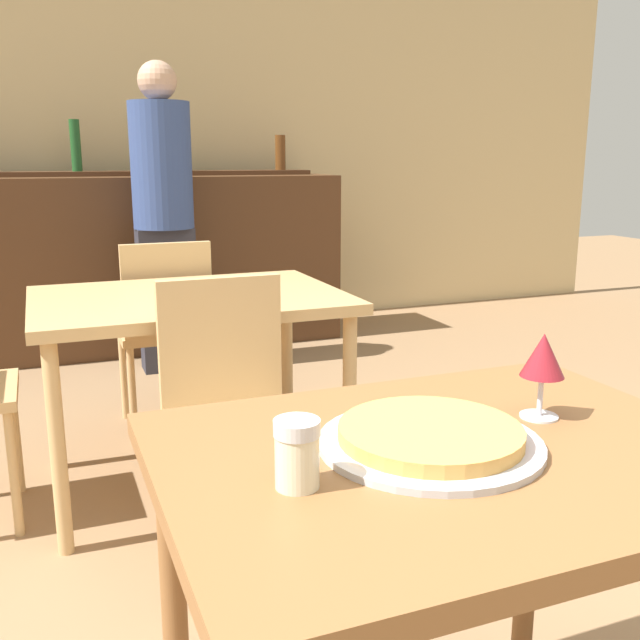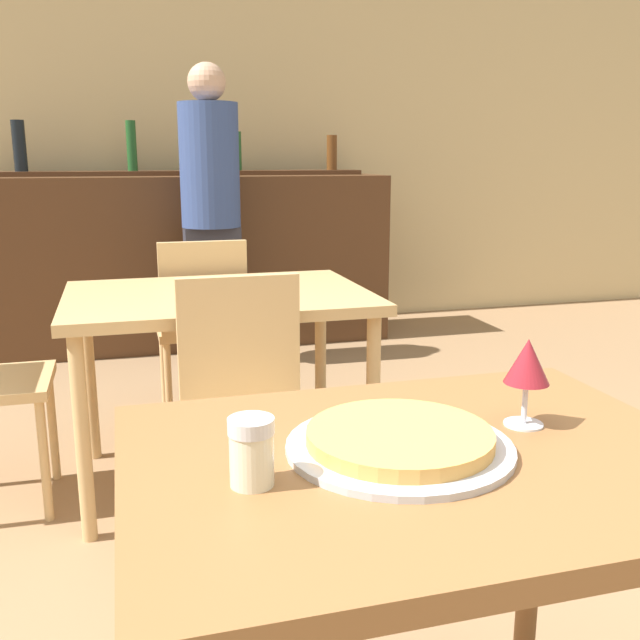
% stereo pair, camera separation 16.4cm
% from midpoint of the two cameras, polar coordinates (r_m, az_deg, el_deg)
% --- Properties ---
extents(wall_back, '(8.00, 0.05, 2.80)m').
position_cam_midpoint_polar(wall_back, '(5.27, -16.36, 14.24)').
color(wall_back, '#D1B784').
rests_on(wall_back, ground_plane).
extents(dining_table_near, '(0.96, 0.72, 0.77)m').
position_cam_midpoint_polar(dining_table_near, '(1.24, 6.46, -14.44)').
color(dining_table_near, brown).
rests_on(dining_table_near, ground_plane).
extents(dining_table_far, '(1.11, 0.81, 0.74)m').
position_cam_midpoint_polar(dining_table_far, '(2.67, -12.12, 0.28)').
color(dining_table_far, tan).
rests_on(dining_table_far, ground_plane).
extents(bar_counter, '(2.60, 0.56, 1.11)m').
position_cam_midpoint_polar(bar_counter, '(4.81, -15.14, 4.39)').
color(bar_counter, '#4C2D19').
rests_on(bar_counter, ground_plane).
extents(bar_back_shelf, '(2.39, 0.24, 0.35)m').
position_cam_midpoint_polar(bar_back_shelf, '(4.90, -16.12, 11.69)').
color(bar_back_shelf, '#4C2D19').
rests_on(bar_back_shelf, bar_counter).
extents(chair_far_side_front, '(0.40, 0.40, 0.88)m').
position_cam_midpoint_polar(chair_far_side_front, '(2.17, -9.33, -6.56)').
color(chair_far_side_front, tan).
rests_on(chair_far_side_front, ground_plane).
extents(chair_far_side_back, '(0.40, 0.40, 0.88)m').
position_cam_midpoint_polar(chair_far_side_back, '(3.26, -13.72, -0.13)').
color(chair_far_side_back, tan).
rests_on(chair_far_side_back, ground_plane).
extents(pizza_tray, '(0.37, 0.37, 0.04)m').
position_cam_midpoint_polar(pizza_tray, '(1.19, 4.87, -9.41)').
color(pizza_tray, '#B7B7BC').
rests_on(pizza_tray, dining_table_near).
extents(cheese_shaker, '(0.07, 0.07, 0.10)m').
position_cam_midpoint_polar(cheese_shaker, '(1.04, -6.44, -10.63)').
color(cheese_shaker, beige).
rests_on(cheese_shaker, dining_table_near).
extents(person_standing, '(0.34, 0.34, 1.75)m').
position_cam_midpoint_polar(person_standing, '(4.21, -13.54, 8.73)').
color(person_standing, '#2D2D38').
rests_on(person_standing, ground_plane).
extents(wine_glass, '(0.08, 0.08, 0.16)m').
position_cam_midpoint_polar(wine_glass, '(1.32, 14.07, -3.00)').
color(wine_glass, silver).
rests_on(wine_glass, dining_table_near).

